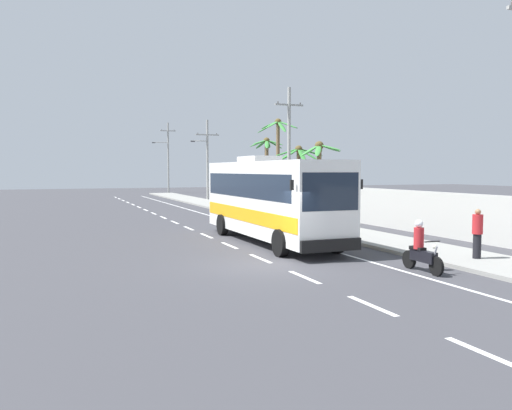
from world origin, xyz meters
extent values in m
plane|color=#3A3A3F|center=(0.00, 0.00, 0.00)|extent=(160.00, 160.00, 0.00)
cube|color=gray|center=(6.80, 10.00, 0.07)|extent=(3.20, 90.00, 0.14)
cube|color=white|center=(0.00, -9.24, 0.00)|extent=(0.16, 2.00, 0.01)
cube|color=white|center=(0.00, -5.65, 0.00)|extent=(0.16, 2.00, 0.01)
cube|color=white|center=(0.00, -2.06, 0.00)|extent=(0.16, 2.00, 0.01)
cube|color=white|center=(0.00, 1.52, 0.00)|extent=(0.16, 2.00, 0.01)
cube|color=white|center=(0.00, 5.11, 0.00)|extent=(0.16, 2.00, 0.01)
cube|color=white|center=(0.00, 8.70, 0.00)|extent=(0.16, 2.00, 0.01)
cube|color=white|center=(0.00, 12.28, 0.00)|extent=(0.16, 2.00, 0.01)
cube|color=white|center=(0.00, 15.87, 0.00)|extent=(0.16, 2.00, 0.01)
cube|color=white|center=(0.00, 19.46, 0.00)|extent=(0.16, 2.00, 0.01)
cube|color=white|center=(0.00, 23.05, 0.00)|extent=(0.16, 2.00, 0.01)
cube|color=white|center=(0.00, 26.63, 0.00)|extent=(0.16, 2.00, 0.01)
cube|color=white|center=(0.00, 30.22, 0.00)|extent=(0.16, 2.00, 0.01)
cube|color=white|center=(0.00, 33.81, 0.00)|extent=(0.16, 2.00, 0.01)
cube|color=white|center=(0.00, 37.39, 0.00)|extent=(0.16, 2.00, 0.01)
cube|color=white|center=(0.00, 40.98, 0.00)|extent=(0.16, 2.00, 0.01)
cube|color=white|center=(0.00, 44.57, 0.00)|extent=(0.16, 2.00, 0.01)
cube|color=white|center=(0.00, 48.16, 0.00)|extent=(0.16, 2.00, 0.01)
cube|color=white|center=(3.39, 15.00, 0.00)|extent=(0.14, 70.00, 0.01)
cube|color=#B2B2AD|center=(10.60, 14.00, 1.09)|extent=(0.24, 60.00, 2.18)
cube|color=white|center=(2.05, 5.45, 2.01)|extent=(2.51, 10.84, 3.23)
cube|color=#192333|center=(2.05, 5.65, 2.57)|extent=(2.54, 9.98, 1.03)
cube|color=#192333|center=(2.08, 0.08, 2.49)|extent=(2.26, 0.11, 1.36)
cube|color=orange|center=(2.05, 5.45, 1.28)|extent=(2.55, 10.63, 0.58)
cube|color=black|center=(2.08, -0.01, 0.59)|extent=(2.40, 0.17, 0.44)
cube|color=#B7B7B7|center=(2.04, 6.81, 3.76)|extent=(1.36, 2.39, 0.28)
cube|color=black|center=(3.48, 0.29, 2.73)|extent=(0.12, 0.08, 0.36)
cube|color=black|center=(0.67, 0.28, 2.73)|extent=(0.12, 0.08, 0.36)
cylinder|color=black|center=(3.27, 1.67, 0.52)|extent=(0.33, 1.04, 1.04)
cylinder|color=black|center=(0.87, 1.65, 0.52)|extent=(0.33, 1.04, 1.04)
cylinder|color=black|center=(3.23, 8.71, 0.52)|extent=(0.33, 1.04, 1.04)
cylinder|color=black|center=(0.83, 8.69, 0.52)|extent=(0.33, 1.04, 1.04)
cylinder|color=black|center=(3.35, 14.51, 0.30)|extent=(0.16, 0.61, 0.60)
cylinder|color=black|center=(3.49, 15.86, 0.30)|extent=(0.18, 0.61, 0.60)
cube|color=red|center=(3.42, 15.13, 0.52)|extent=(0.35, 1.12, 0.36)
cube|color=black|center=(3.45, 15.43, 0.72)|extent=(0.30, 0.62, 0.12)
cylinder|color=gray|center=(3.36, 14.63, 0.60)|extent=(0.09, 0.32, 0.67)
cylinder|color=black|center=(3.37, 14.72, 1.04)|extent=(0.56, 0.10, 0.04)
sphere|color=#EAEACC|center=(3.36, 14.61, 0.90)|extent=(0.14, 0.14, 0.14)
cylinder|color=black|center=(3.44, 15.38, 1.05)|extent=(0.32, 0.32, 0.66)
sphere|color=white|center=(3.44, 15.38, 1.51)|extent=(0.26, 0.26, 0.26)
cylinder|color=black|center=(3.85, -3.39, 0.30)|extent=(0.12, 0.60, 0.60)
cylinder|color=black|center=(3.89, -2.03, 0.30)|extent=(0.14, 0.60, 0.60)
cube|color=black|center=(3.87, -2.76, 0.52)|extent=(0.27, 1.11, 0.36)
cube|color=black|center=(3.88, -2.46, 0.72)|extent=(0.26, 0.61, 0.12)
cylinder|color=gray|center=(3.85, -3.27, 0.60)|extent=(0.07, 0.32, 0.67)
cylinder|color=black|center=(3.86, -3.17, 1.04)|extent=(0.56, 0.06, 0.04)
sphere|color=#EAEACC|center=(3.85, -3.29, 0.90)|extent=(0.14, 0.14, 0.14)
cylinder|color=red|center=(3.87, -2.51, 1.06)|extent=(0.32, 0.32, 0.68)
sphere|color=white|center=(3.87, -2.51, 1.53)|extent=(0.26, 0.26, 0.26)
cylinder|color=black|center=(6.82, -1.98, 0.57)|extent=(0.28, 0.28, 0.87)
cylinder|color=red|center=(6.82, -1.98, 1.35)|extent=(0.36, 0.36, 0.69)
sphere|color=#9E704C|center=(6.82, -1.98, 1.79)|extent=(0.21, 0.21, 0.21)
cylinder|color=#4C4742|center=(8.12, -1.95, 9.06)|extent=(0.08, 0.08, 0.16)
cylinder|color=#9E9E99|center=(8.76, 17.88, 4.56)|extent=(0.24, 0.24, 9.11)
cube|color=#9E9E99|center=(8.76, 17.88, 7.88)|extent=(2.17, 0.12, 0.12)
cylinder|color=#4C4742|center=(7.89, 17.88, 8.00)|extent=(0.08, 0.08, 0.16)
cylinder|color=#4C4742|center=(9.63, 17.88, 8.00)|extent=(0.08, 0.08, 0.16)
cylinder|color=#9E9E99|center=(8.43, 37.70, 4.29)|extent=(0.24, 0.24, 8.57)
cube|color=#9E9E99|center=(8.43, 37.70, 6.99)|extent=(2.59, 0.12, 0.12)
cylinder|color=#4C4742|center=(7.40, 37.70, 7.11)|extent=(0.08, 0.08, 0.16)
cylinder|color=#4C4742|center=(9.47, 37.70, 7.11)|extent=(0.08, 0.08, 0.16)
cylinder|color=#9E9E99|center=(7.63, 37.70, 6.33)|extent=(1.61, 0.09, 0.09)
cube|color=#4C4C51|center=(6.83, 37.70, 6.27)|extent=(0.44, 0.24, 0.14)
cylinder|color=#9E9E99|center=(8.39, 57.53, 4.96)|extent=(0.24, 0.24, 9.92)
cube|color=#9E9E99|center=(8.39, 57.53, 8.79)|extent=(2.22, 0.12, 0.12)
cylinder|color=#4C4742|center=(7.51, 57.53, 8.91)|extent=(0.08, 0.08, 0.16)
cylinder|color=#4C4742|center=(9.28, 57.53, 8.91)|extent=(0.08, 0.08, 0.16)
cylinder|color=#9E9E99|center=(7.36, 57.53, 7.15)|extent=(2.06, 0.09, 0.09)
cube|color=#4C4C51|center=(6.34, 57.53, 7.09)|extent=(0.44, 0.24, 0.14)
cylinder|color=brown|center=(8.77, 13.37, 2.38)|extent=(0.30, 0.30, 4.75)
ellipsoid|color=#3D893D|center=(9.50, 13.30, 4.64)|extent=(1.52, 0.51, 0.54)
ellipsoid|color=#3D893D|center=(9.12, 14.00, 4.60)|extent=(1.03, 1.46, 0.62)
ellipsoid|color=#3D893D|center=(8.49, 14.00, 4.52)|extent=(0.92, 1.44, 0.77)
ellipsoid|color=#3D893D|center=(8.10, 13.31, 4.50)|extent=(1.43, 0.49, 0.81)
ellipsoid|color=#3D893D|center=(8.40, 12.83, 4.48)|extent=(1.07, 1.34, 0.86)
ellipsoid|color=#3D893D|center=(9.21, 12.78, 4.66)|extent=(1.18, 1.43, 0.49)
sphere|color=brown|center=(8.77, 13.37, 4.80)|extent=(0.56, 0.56, 0.56)
cylinder|color=brown|center=(10.70, 24.23, 3.62)|extent=(0.30, 0.30, 7.24)
ellipsoid|color=#3D893D|center=(11.66, 24.31, 7.07)|extent=(1.98, 0.52, 0.65)
ellipsoid|color=#3D893D|center=(11.35, 24.89, 6.96)|extent=(1.59, 1.60, 0.86)
ellipsoid|color=#3D893D|center=(10.31, 25.11, 7.07)|extent=(1.12, 1.94, 0.65)
ellipsoid|color=#3D893D|center=(9.92, 24.61, 6.85)|extent=(1.78, 1.11, 1.08)
ellipsoid|color=#3D893D|center=(9.93, 23.70, 6.99)|extent=(1.78, 1.38, 0.81)
ellipsoid|color=#3D893D|center=(10.65, 23.38, 6.83)|extent=(0.45, 1.79, 1.13)
ellipsoid|color=#3D893D|center=(11.17, 23.42, 7.01)|extent=(1.27, 1.85, 0.77)
sphere|color=brown|center=(10.70, 24.23, 7.29)|extent=(0.56, 0.56, 0.56)
cylinder|color=brown|center=(10.33, 19.52, 2.39)|extent=(0.31, 0.31, 4.78)
ellipsoid|color=#337F33|center=(11.32, 19.46, 4.61)|extent=(2.04, 0.46, 0.65)
ellipsoid|color=#337F33|center=(10.91, 20.29, 4.51)|extent=(1.48, 1.79, 0.85)
ellipsoid|color=#337F33|center=(9.99, 20.39, 4.45)|extent=(1.03, 1.93, 0.97)
ellipsoid|color=#337F33|center=(9.43, 19.91, 4.56)|extent=(1.98, 1.13, 0.75)
ellipsoid|color=#337F33|center=(9.44, 19.23, 4.44)|extent=(1.94, 0.93, 1.00)
ellipsoid|color=#337F33|center=(10.16, 18.64, 4.36)|extent=(0.69, 1.88, 1.14)
ellipsoid|color=#337F33|center=(10.84, 18.78, 4.38)|extent=(1.36, 1.74, 1.11)
sphere|color=brown|center=(10.33, 19.52, 4.83)|extent=(0.56, 0.56, 0.56)
cylinder|color=brown|center=(10.75, 26.85, 2.91)|extent=(0.34, 0.34, 5.81)
ellipsoid|color=#3D893D|center=(11.47, 26.76, 5.54)|extent=(1.53, 0.54, 0.84)
ellipsoid|color=#3D893D|center=(11.14, 27.48, 5.59)|extent=(1.11, 1.49, 0.75)
ellipsoid|color=#3D893D|center=(10.52, 27.54, 5.56)|extent=(0.82, 1.54, 0.82)
ellipsoid|color=#3D893D|center=(10.06, 27.13, 5.62)|extent=(1.57, 0.92, 0.70)
ellipsoid|color=#3D893D|center=(10.02, 26.60, 5.70)|extent=(1.62, 0.86, 0.53)
ellipsoid|color=#3D893D|center=(10.50, 26.20, 5.51)|extent=(0.87, 1.49, 0.90)
ellipsoid|color=#3D893D|center=(11.31, 26.31, 5.67)|extent=(1.38, 1.36, 0.59)
sphere|color=brown|center=(10.75, 26.85, 5.86)|extent=(0.56, 0.56, 0.56)
camera|label=1|loc=(-7.09, -16.13, 3.25)|focal=36.67mm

